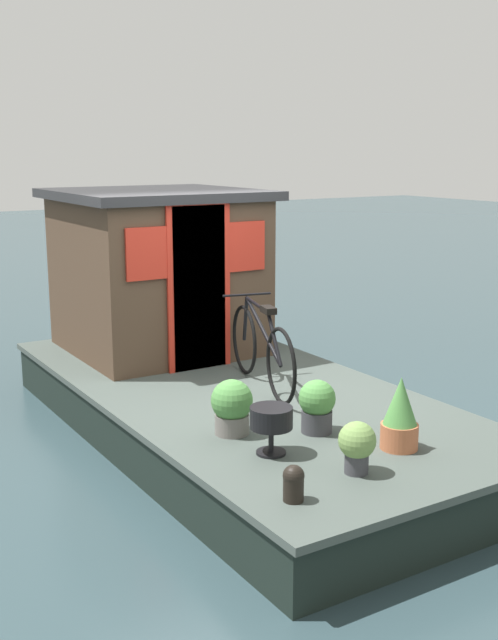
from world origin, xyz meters
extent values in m
plane|color=#2D4247|center=(0.00, 0.00, 0.00)|extent=(60.00, 60.00, 0.00)
cube|color=#424C47|center=(0.00, 0.00, 0.48)|extent=(5.73, 2.68, 0.06)
cube|color=black|center=(0.00, 0.00, 0.23)|extent=(5.61, 2.62, 0.45)
cube|color=#4C3828|center=(1.76, 0.00, 1.37)|extent=(1.93, 1.91, 1.71)
cube|color=#28282B|center=(1.76, 0.00, 2.27)|extent=(2.13, 2.11, 0.10)
cube|color=#144733|center=(0.78, 0.00, 1.36)|extent=(0.04, 0.60, 1.70)
cube|color=red|center=(0.77, 0.00, 1.41)|extent=(0.03, 0.72, 1.80)
cube|color=red|center=(0.78, -0.57, 1.76)|extent=(0.03, 0.44, 0.52)
cube|color=red|center=(0.78, 0.57, 1.76)|extent=(0.03, 0.44, 0.52)
torus|color=black|center=(0.38, -0.30, 0.86)|extent=(0.70, 0.20, 0.71)
torus|color=black|center=(-0.64, -0.06, 0.86)|extent=(0.70, 0.20, 0.71)
cylinder|color=black|center=(-0.17, -0.17, 1.09)|extent=(0.96, 0.26, 0.48)
cylinder|color=black|center=(-0.01, -0.21, 1.30)|extent=(0.62, 0.17, 0.07)
cylinder|color=black|center=(-0.48, -0.10, 1.07)|extent=(0.36, 0.12, 0.44)
cylinder|color=black|center=(0.33, -0.29, 1.09)|extent=(0.12, 0.06, 0.46)
cube|color=black|center=(-0.32, -0.14, 1.31)|extent=(0.22, 0.14, 0.06)
cylinder|color=black|center=(0.29, -0.28, 1.35)|extent=(0.14, 0.49, 0.02)
cylinder|color=#38383D|center=(-2.21, 0.35, 0.59)|extent=(0.17, 0.17, 0.15)
sphere|color=#70934C|center=(-2.21, 0.35, 0.76)|extent=(0.27, 0.27, 0.27)
cylinder|color=#38383D|center=(-1.40, 0.10, 0.60)|extent=(0.25, 0.25, 0.18)
sphere|color=#4C8942|center=(-1.40, 0.10, 0.80)|extent=(0.30, 0.30, 0.30)
cylinder|color=slate|center=(-1.06, 0.70, 0.59)|extent=(0.28, 0.28, 0.16)
sphere|color=#4C8942|center=(-1.06, 0.70, 0.79)|extent=(0.34, 0.34, 0.34)
cylinder|color=#B2603D|center=(-2.02, -0.23, 0.61)|extent=(0.29, 0.29, 0.20)
cone|color=#4C8942|center=(-2.02, -0.23, 0.89)|extent=(0.26, 0.26, 0.37)
cylinder|color=black|center=(-1.59, 0.67, 0.80)|extent=(0.32, 0.32, 0.16)
cylinder|color=black|center=(-1.59, 0.67, 0.61)|extent=(0.04, 0.04, 0.21)
cylinder|color=black|center=(-1.59, 0.67, 0.52)|extent=(0.23, 0.23, 0.02)
cylinder|color=black|center=(-2.34, 0.99, 0.60)|extent=(0.14, 0.14, 0.17)
sphere|color=black|center=(-2.34, 0.99, 0.69)|extent=(0.14, 0.14, 0.14)
camera|label=1|loc=(-6.22, 3.74, 2.76)|focal=43.91mm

